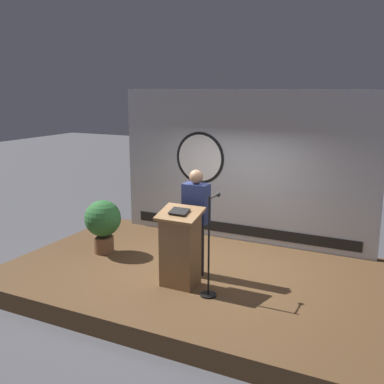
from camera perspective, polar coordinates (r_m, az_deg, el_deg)
ground_plane at (r=7.79m, az=1.02°, el=-11.91°), size 40.00×40.00×0.00m
stage_platform at (r=7.73m, az=1.02°, el=-10.90°), size 6.40×4.00×0.30m
banner_display at (r=8.91m, az=6.10°, el=3.02°), size 5.11×0.12×2.93m
podium at (r=6.98m, az=-1.48°, el=-7.00°), size 0.64×0.50×1.22m
speaker_person at (r=7.29m, az=0.51°, el=-3.74°), size 0.40×0.26×1.72m
microphone_stand at (r=6.70m, az=2.22°, el=-8.54°), size 0.24×0.47×1.50m
potted_plant at (r=8.49m, az=-10.99°, el=-3.60°), size 0.66×0.66×0.98m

